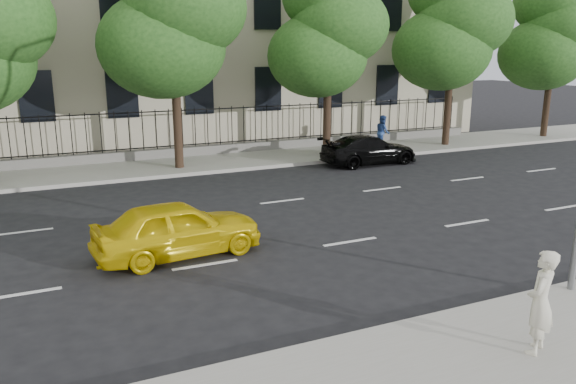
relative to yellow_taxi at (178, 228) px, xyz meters
name	(u,v)px	position (x,y,z in m)	size (l,w,h in m)	color
ground	(406,275)	(4.42, -3.40, -0.70)	(120.00, 120.00, 0.00)	black
near_sidewalk	(551,358)	(4.42, -7.40, -0.63)	(60.00, 4.00, 0.15)	gray
far_sidewalk	(219,162)	(4.42, 10.60, -0.63)	(60.00, 4.00, 0.15)	gray
lane_markings	(312,219)	(4.42, 1.35, -0.70)	(49.60, 4.62, 0.01)	silver
iron_fence	(208,143)	(4.42, 12.30, -0.06)	(30.00, 0.50, 2.20)	slate
tree_c	(172,12)	(2.46, 9.96, 5.71)	(5.89, 5.50, 9.80)	#382619
tree_d	(328,29)	(9.46, 9.96, 5.13)	(5.34, 4.94, 8.84)	#382619
tree_e	(452,23)	(16.46, 9.96, 5.49)	(5.71, 5.31, 9.46)	#382619
tree_f	(553,32)	(23.46, 9.96, 5.17)	(5.52, 5.12, 9.01)	#382619
yellow_taxi	(178,228)	(0.00, 0.00, 0.00)	(1.66, 4.13, 1.41)	yellow
black_sedan	(369,150)	(10.43, 7.71, -0.06)	(1.81, 4.44, 1.29)	black
woman_near	(540,302)	(4.24, -7.22, 0.33)	(0.65, 0.42, 1.78)	beige
pedestrian_far	(383,132)	(12.76, 10.16, 0.27)	(0.80, 0.63, 1.65)	#29488C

